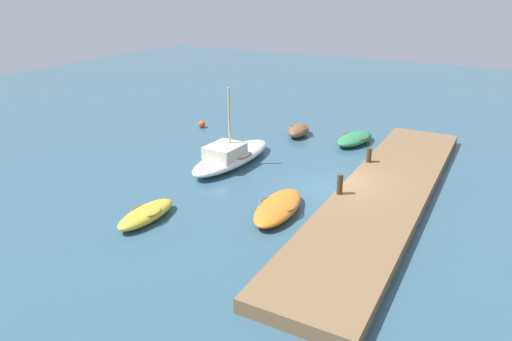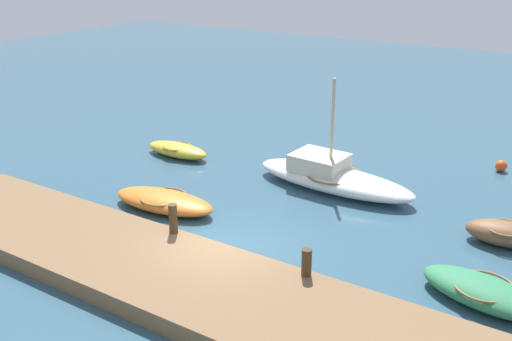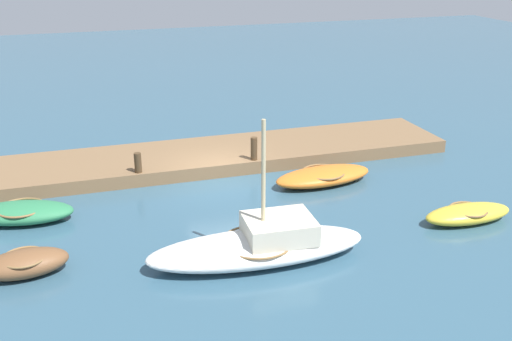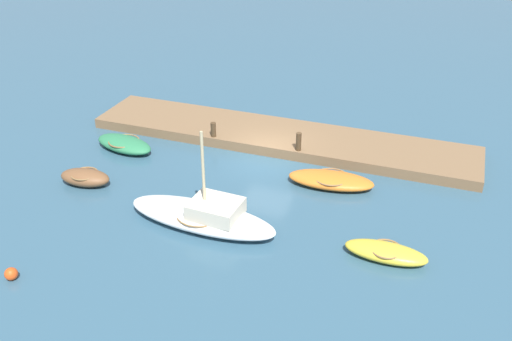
% 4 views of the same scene
% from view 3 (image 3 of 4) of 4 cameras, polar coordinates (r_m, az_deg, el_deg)
% --- Properties ---
extents(ground_plane, '(84.00, 84.00, 0.00)m').
position_cam_3_polar(ground_plane, '(23.81, -3.20, -0.93)').
color(ground_plane, '#33566B').
extents(dock_platform, '(20.28, 3.79, 0.52)m').
position_cam_3_polar(dock_platform, '(25.66, -4.43, 1.31)').
color(dock_platform, brown).
rests_on(dock_platform, ground_plane).
extents(dinghy_brown, '(2.47, 1.41, 0.74)m').
position_cam_3_polar(dinghy_brown, '(18.35, -20.63, -8.05)').
color(dinghy_brown, brown).
rests_on(dinghy_brown, ground_plane).
extents(sailboat_white, '(6.55, 2.41, 4.26)m').
position_cam_3_polar(sailboat_white, '(17.91, 0.44, -6.88)').
color(sailboat_white, white).
rests_on(sailboat_white, ground_plane).
extents(rowboat_orange, '(4.03, 1.95, 0.62)m').
position_cam_3_polar(rowboat_orange, '(23.50, 6.25, -0.50)').
color(rowboat_orange, orange).
rests_on(rowboat_orange, ground_plane).
extents(rowboat_yellow, '(3.11, 1.26, 0.59)m').
position_cam_3_polar(rowboat_yellow, '(21.44, 19.05, -3.80)').
color(rowboat_yellow, gold).
rests_on(rowboat_yellow, ground_plane).
extents(rowboat_green, '(3.58, 2.17, 0.65)m').
position_cam_3_polar(rowboat_green, '(21.71, -20.87, -3.65)').
color(rowboat_green, '#2D7A4C').
rests_on(rowboat_green, ground_plane).
extents(mooring_post_west, '(0.26, 0.26, 0.93)m').
position_cam_3_polar(mooring_post_west, '(24.28, -0.19, 2.04)').
color(mooring_post_west, '#47331E').
rests_on(mooring_post_west, dock_platform).
extents(mooring_post_mid_west, '(0.27, 0.27, 0.76)m').
position_cam_3_polar(mooring_post_mid_west, '(23.43, -10.89, 0.71)').
color(mooring_post_mid_west, '#47331E').
rests_on(mooring_post_mid_west, dock_platform).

